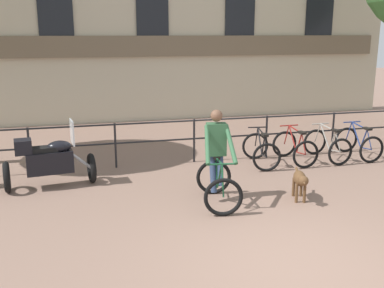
{
  "coord_description": "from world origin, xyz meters",
  "views": [
    {
      "loc": [
        -2.72,
        -4.92,
        3.05
      ],
      "look_at": [
        -0.67,
        2.86,
        1.05
      ],
      "focal_mm": 42.0,
      "sensor_mm": 36.0,
      "label": 1
    }
  ],
  "objects_px": {
    "cyclist_with_bike": "(217,162)",
    "dog": "(300,180)",
    "parked_bicycle_far_end": "(358,143)",
    "parked_bicycle_mid_right": "(327,146)",
    "parked_motorcycle": "(49,161)",
    "parked_bicycle_near_lamp": "(261,150)",
    "parked_bicycle_mid_left": "(295,148)"
  },
  "relations": [
    {
      "from": "cyclist_with_bike",
      "to": "dog",
      "type": "relative_size",
      "value": 1.91
    },
    {
      "from": "cyclist_with_bike",
      "to": "dog",
      "type": "distance_m",
      "value": 1.58
    },
    {
      "from": "cyclist_with_bike",
      "to": "parked_bicycle_far_end",
      "type": "bearing_deg",
      "value": 33.5
    },
    {
      "from": "parked_bicycle_mid_right",
      "to": "dog",
      "type": "bearing_deg",
      "value": 46.29
    },
    {
      "from": "parked_motorcycle",
      "to": "parked_bicycle_mid_right",
      "type": "relative_size",
      "value": 1.59
    },
    {
      "from": "parked_bicycle_near_lamp",
      "to": "parked_motorcycle",
      "type": "bearing_deg",
      "value": 12.91
    },
    {
      "from": "dog",
      "to": "parked_bicycle_far_end",
      "type": "height_order",
      "value": "parked_bicycle_far_end"
    },
    {
      "from": "dog",
      "to": "parked_bicycle_mid_right",
      "type": "height_order",
      "value": "parked_bicycle_mid_right"
    },
    {
      "from": "dog",
      "to": "parked_bicycle_near_lamp",
      "type": "distance_m",
      "value": 2.35
    },
    {
      "from": "cyclist_with_bike",
      "to": "parked_motorcycle",
      "type": "distance_m",
      "value": 3.43
    },
    {
      "from": "dog",
      "to": "parked_motorcycle",
      "type": "bearing_deg",
      "value": 174.57
    },
    {
      "from": "parked_bicycle_mid_left",
      "to": "parked_bicycle_far_end",
      "type": "height_order",
      "value": "same"
    },
    {
      "from": "parked_bicycle_far_end",
      "to": "parked_bicycle_mid_right",
      "type": "bearing_deg",
      "value": -0.17
    },
    {
      "from": "parked_bicycle_mid_left",
      "to": "parked_bicycle_mid_right",
      "type": "xyz_separation_m",
      "value": [
        0.88,
        0.0,
        0.0
      ]
    },
    {
      "from": "dog",
      "to": "parked_bicycle_far_end",
      "type": "relative_size",
      "value": 0.8
    },
    {
      "from": "parked_motorcycle",
      "to": "parked_bicycle_mid_right",
      "type": "height_order",
      "value": "parked_motorcycle"
    },
    {
      "from": "cyclist_with_bike",
      "to": "parked_bicycle_mid_right",
      "type": "distance_m",
      "value": 4.04
    },
    {
      "from": "dog",
      "to": "parked_motorcycle",
      "type": "distance_m",
      "value": 4.93
    },
    {
      "from": "parked_bicycle_near_lamp",
      "to": "parked_bicycle_mid_left",
      "type": "bearing_deg",
      "value": -171.69
    },
    {
      "from": "parked_bicycle_mid_left",
      "to": "parked_bicycle_mid_right",
      "type": "distance_m",
      "value": 0.88
    },
    {
      "from": "dog",
      "to": "parked_bicycle_near_lamp",
      "type": "bearing_deg",
      "value": 102.59
    },
    {
      "from": "parked_motorcycle",
      "to": "parked_bicycle_mid_right",
      "type": "bearing_deg",
      "value": -93.77
    },
    {
      "from": "parked_bicycle_mid_left",
      "to": "parked_bicycle_far_end",
      "type": "distance_m",
      "value": 1.75
    },
    {
      "from": "cyclist_with_bike",
      "to": "parked_bicycle_mid_right",
      "type": "bearing_deg",
      "value": 38.73
    },
    {
      "from": "parked_bicycle_mid_right",
      "to": "parked_bicycle_mid_left",
      "type": "bearing_deg",
      "value": -3.58
    },
    {
      "from": "parked_bicycle_far_end",
      "to": "dog",
      "type": "bearing_deg",
      "value": 39.24
    },
    {
      "from": "parked_bicycle_far_end",
      "to": "parked_bicycle_near_lamp",
      "type": "bearing_deg",
      "value": -0.17
    },
    {
      "from": "cyclist_with_bike",
      "to": "parked_bicycle_mid_right",
      "type": "xyz_separation_m",
      "value": [
        3.48,
        2.0,
        -0.41
      ]
    },
    {
      "from": "parked_motorcycle",
      "to": "parked_bicycle_near_lamp",
      "type": "distance_m",
      "value": 4.77
    },
    {
      "from": "parked_bicycle_near_lamp",
      "to": "parked_bicycle_far_end",
      "type": "bearing_deg",
      "value": -171.68
    },
    {
      "from": "dog",
      "to": "parked_motorcycle",
      "type": "height_order",
      "value": "parked_motorcycle"
    },
    {
      "from": "cyclist_with_bike",
      "to": "parked_bicycle_near_lamp",
      "type": "distance_m",
      "value": 2.67
    }
  ]
}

